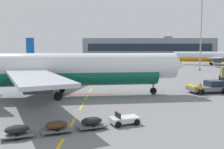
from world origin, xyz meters
TOP-DOWN VIEW (x-y plane):
  - ground at (40.00, 40.00)m, footprint 400.00×400.00m
  - apron_paint_markings at (18.00, 38.62)m, footprint 8.00×97.78m
  - airliner_foreground at (15.44, 21.04)m, footprint 34.81×34.33m
  - pushback_tug at (36.67, 23.86)m, footprint 6.44×4.09m
  - airliner_mid_left at (61.66, 90.68)m, footprint 30.70×29.81m
  - airliner_far_center at (2.77, 65.27)m, footprint 28.17×26.42m
  - baggage_train at (18.58, 5.75)m, footprint 11.28×5.80m
  - ground_crew_worker at (34.58, 21.80)m, footprint 0.46×0.66m
  - apron_light_mast_far at (48.80, 63.37)m, footprint 1.80×1.80m
  - terminal_satellite at (47.21, 170.24)m, footprint 94.69×19.46m

SIDE VIEW (x-z plane):
  - ground at x=40.00m, z-range 0.00..0.00m
  - apron_paint_markings at x=18.00m, z-range 0.00..0.01m
  - baggage_train at x=18.58m, z-range -0.04..1.10m
  - pushback_tug at x=36.67m, z-range -0.14..1.94m
  - ground_crew_worker at x=34.58m, z-range 0.13..1.91m
  - airliner_far_center at x=2.77m, z-range -1.87..8.72m
  - airliner_mid_left at x=61.66m, z-range -1.93..9.01m
  - airliner_foreground at x=15.44m, z-range -2.15..10.05m
  - terminal_satellite at x=47.21m, z-range -0.78..15.08m
  - apron_light_mast_far at x=48.80m, z-range 3.22..32.47m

